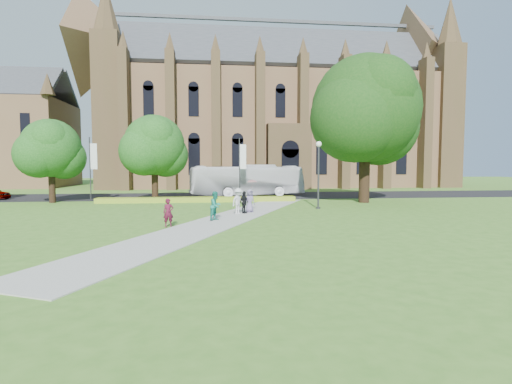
{
  "coord_description": "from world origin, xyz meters",
  "views": [
    {
      "loc": [
        -0.88,
        -23.68,
        3.47
      ],
      "look_at": [
        2.21,
        2.95,
        1.6
      ],
      "focal_mm": 28.0,
      "sensor_mm": 36.0,
      "label": 1
    }
  ],
  "objects": [
    {
      "name": "ground",
      "position": [
        0.0,
        0.0,
        0.0
      ],
      "size": [
        160.0,
        160.0,
        0.0
      ],
      "primitive_type": "plane",
      "color": "#3E7222",
      "rests_on": "ground"
    },
    {
      "name": "cathedral",
      "position": [
        10.0,
        39.73,
        12.98
      ],
      "size": [
        52.6,
        18.25,
        28.0
      ],
      "color": "brown",
      "rests_on": "ground"
    },
    {
      "name": "large_tree",
      "position": [
        13.0,
        11.0,
        8.37
      ],
      "size": [
        9.6,
        9.6,
        13.2
      ],
      "color": "#332114",
      "rests_on": "ground"
    },
    {
      "name": "pedestrian_2",
      "position": [
        1.06,
        3.63,
        0.93
      ],
      "size": [
        1.29,
        1.27,
        1.78
      ],
      "primitive_type": "imported",
      "rotation": [
        0.0,
        0.0,
        0.76
      ],
      "color": "silver",
      "rests_on": "footpath"
    },
    {
      "name": "tour_coach",
      "position": [
        3.1,
        18.95,
        1.72
      ],
      "size": [
        12.53,
        4.91,
        3.4
      ],
      "primitive_type": "imported",
      "rotation": [
        0.0,
        0.0,
        1.74
      ],
      "color": "white",
      "rests_on": "road"
    },
    {
      "name": "pedestrian_0",
      "position": [
        -3.16,
        -1.48,
        0.81
      ],
      "size": [
        0.64,
        0.51,
        1.55
      ],
      "primitive_type": "imported",
      "rotation": [
        0.0,
        0.0,
        0.27
      ],
      "color": "#501227",
      "rests_on": "footpath"
    },
    {
      "name": "footpath",
      "position": [
        0.0,
        1.0,
        0.02
      ],
      "size": [
        15.58,
        28.54,
        0.04
      ],
      "primitive_type": "cube",
      "rotation": [
        0.0,
        0.0,
        -0.44
      ],
      "color": "#B2B2A8",
      "rests_on": "ground"
    },
    {
      "name": "flower_hedge",
      "position": [
        -2.0,
        13.2,
        0.23
      ],
      "size": [
        18.0,
        1.4,
        0.45
      ],
      "primitive_type": "cube",
      "color": "#CBD42A",
      "rests_on": "ground"
    },
    {
      "name": "road",
      "position": [
        0.0,
        20.0,
        0.01
      ],
      "size": [
        160.0,
        10.0,
        0.02
      ],
      "primitive_type": "cube",
      "color": "black",
      "rests_on": "ground"
    },
    {
      "name": "pedestrian_1",
      "position": [
        -0.54,
        0.76,
        0.93
      ],
      "size": [
        1.06,
        1.09,
        1.77
      ],
      "primitive_type": "imported",
      "rotation": [
        0.0,
        0.0,
        0.93
      ],
      "color": "#1A846E",
      "rests_on": "footpath"
    },
    {
      "name": "streetlamp",
      "position": [
        7.5,
        6.5,
        3.3
      ],
      "size": [
        0.44,
        0.44,
        5.24
      ],
      "color": "#38383D",
      "rests_on": "ground"
    },
    {
      "name": "parasol",
      "position": [
        2.12,
        4.69,
        1.97
      ],
      "size": [
        0.71,
        0.71,
        0.61
      ],
      "primitive_type": "imported",
      "rotation": [
        0.0,
        0.0,
        0.02
      ],
      "color": "tan",
      "rests_on": "pedestrian_4"
    },
    {
      "name": "banner_pole_1",
      "position": [
        -11.89,
        15.2,
        3.39
      ],
      "size": [
        0.7,
        0.1,
        6.0
      ],
      "color": "#38383D",
      "rests_on": "ground"
    },
    {
      "name": "street_tree_0",
      "position": [
        -15.0,
        14.0,
        4.87
      ],
      "size": [
        5.2,
        5.2,
        7.5
      ],
      "color": "#332114",
      "rests_on": "ground"
    },
    {
      "name": "pedestrian_3",
      "position": [
        1.48,
        4.02,
        0.82
      ],
      "size": [
        0.87,
        0.95,
        1.56
      ],
      "primitive_type": "imported",
      "rotation": [
        0.0,
        0.0,
        0.89
      ],
      "color": "black",
      "rests_on": "footpath"
    },
    {
      "name": "pedestrian_4",
      "position": [
        1.94,
        4.59,
        0.85
      ],
      "size": [
        0.94,
        0.86,
        1.62
      ],
      "primitive_type": "imported",
      "rotation": [
        0.0,
        0.0,
        0.56
      ],
      "color": "slate",
      "rests_on": "footpath"
    },
    {
      "name": "banner_pole_0",
      "position": [
        2.11,
        15.2,
        3.39
      ],
      "size": [
        0.7,
        0.1,
        6.0
      ],
      "color": "#38383D",
      "rests_on": "ground"
    },
    {
      "name": "street_tree_1",
      "position": [
        -6.0,
        14.5,
        5.22
      ],
      "size": [
        5.6,
        5.6,
        8.05
      ],
      "color": "#332114",
      "rests_on": "ground"
    }
  ]
}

